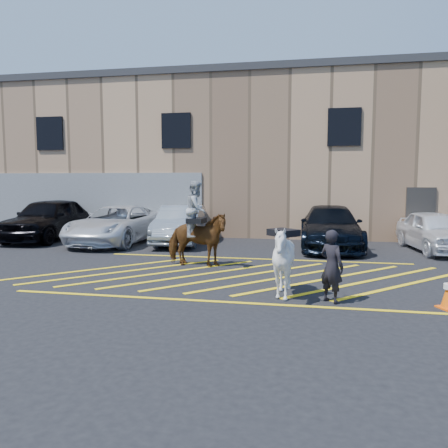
% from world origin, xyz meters
% --- Properties ---
extents(ground, '(90.00, 90.00, 0.00)m').
position_xyz_m(ground, '(0.00, 0.00, 0.00)').
color(ground, black).
rests_on(ground, ground).
extents(car_black_suv, '(2.26, 5.20, 1.75)m').
position_xyz_m(car_black_suv, '(-9.00, 5.07, 0.87)').
color(car_black_suv, black).
rests_on(car_black_suv, ground).
extents(car_white_pickup, '(2.66, 5.38, 1.47)m').
position_xyz_m(car_white_pickup, '(-5.76, 4.65, 0.73)').
color(car_white_pickup, silver).
rests_on(car_white_pickup, ground).
extents(car_silver_sedan, '(2.09, 4.69, 1.50)m').
position_xyz_m(car_silver_sedan, '(-3.28, 5.12, 0.75)').
color(car_silver_sedan, '#939AA0').
rests_on(car_silver_sedan, ground).
extents(car_blue_suv, '(2.21, 5.28, 1.52)m').
position_xyz_m(car_blue_suv, '(2.45, 5.05, 0.76)').
color(car_blue_suv, black).
rests_on(car_blue_suv, ground).
extents(car_white_suv, '(2.15, 4.35, 1.43)m').
position_xyz_m(car_white_suv, '(6.02, 4.90, 0.71)').
color(car_white_suv, white).
rests_on(car_white_suv, ground).
extents(handler, '(0.65, 0.63, 1.50)m').
position_xyz_m(handler, '(2.13, -2.38, 0.75)').
color(handler, black).
rests_on(handler, ground).
extents(warehouse, '(32.42, 10.20, 7.30)m').
position_xyz_m(warehouse, '(-0.01, 11.99, 3.65)').
color(warehouse, tan).
rests_on(warehouse, ground).
extents(hatching_zone, '(12.60, 5.12, 0.01)m').
position_xyz_m(hatching_zone, '(-0.00, -0.30, 0.01)').
color(hatching_zone, yellow).
rests_on(hatching_zone, ground).
extents(mounted_bay, '(1.92, 0.97, 2.46)m').
position_xyz_m(mounted_bay, '(-1.50, 0.70, 0.99)').
color(mounted_bay, brown).
rests_on(mounted_bay, ground).
extents(saddled_white, '(1.89, 1.90, 1.56)m').
position_xyz_m(saddled_white, '(1.14, -2.19, 0.79)').
color(saddled_white, white).
rests_on(saddled_white, ground).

